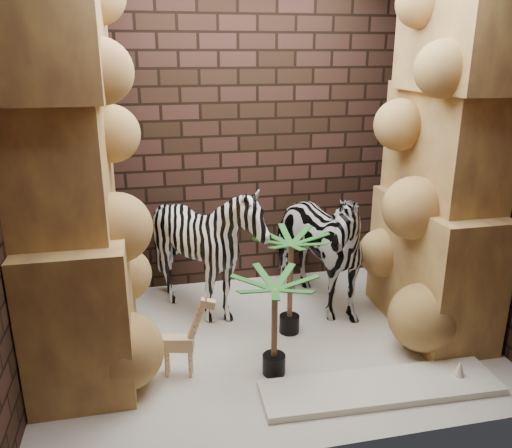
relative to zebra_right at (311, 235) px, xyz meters
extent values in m
plane|color=silver|center=(-0.51, -0.52, -0.71)|extent=(3.50, 3.50, 0.00)
plane|color=black|center=(-0.51, 0.73, 0.79)|extent=(3.50, 0.00, 3.50)
plane|color=black|center=(-0.51, -1.77, 0.79)|extent=(3.50, 0.00, 3.50)
plane|color=black|center=(-2.26, -0.52, 0.79)|extent=(0.00, 3.00, 3.00)
plane|color=black|center=(1.24, -0.52, 0.79)|extent=(0.00, 3.00, 3.00)
imported|color=white|center=(0.00, 0.00, 0.00)|extent=(1.01, 1.35, 1.42)
imported|color=white|center=(-0.94, 0.04, -0.14)|extent=(1.19, 1.40, 1.15)
cube|color=white|center=(0.10, -1.32, -0.69)|extent=(1.71, 0.47, 0.05)
camera|label=1|loc=(-1.41, -4.14, 1.55)|focal=36.32mm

